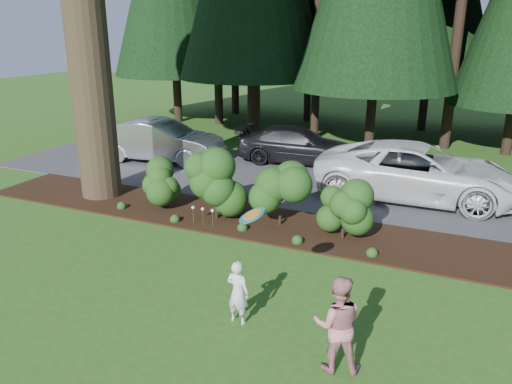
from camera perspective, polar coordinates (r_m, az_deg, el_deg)
ground at (r=11.76m, az=-10.61°, el=-8.24°), size 80.00×80.00×0.00m
mulch_bed at (r=14.29m, az=-3.32°, el=-2.90°), size 16.00×2.50×0.05m
driveway at (r=17.96m, az=2.86°, el=1.59°), size 22.00×6.00×0.03m
shrub_row at (r=13.61m, az=-0.71°, el=-0.46°), size 6.53×1.60×1.61m
lily_cluster at (r=13.56m, az=-6.12°, el=-2.04°), size 0.69×0.09×0.57m
car_silver_wagon at (r=20.39m, az=-10.88°, el=5.78°), size 5.22×2.37×1.66m
car_white_suv at (r=16.37m, az=17.95°, el=2.23°), size 6.28×2.98×1.73m
car_dark_suv at (r=19.93m, az=4.83°, el=5.35°), size 5.04×2.68×1.39m
child at (r=9.25m, az=-2.09°, el=-11.37°), size 0.48×0.35×1.24m
adult at (r=8.12m, az=9.28°, el=-14.69°), size 0.94×0.83×1.63m
frisbee at (r=8.33m, az=-0.46°, el=-2.69°), size 0.49×0.48×0.29m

